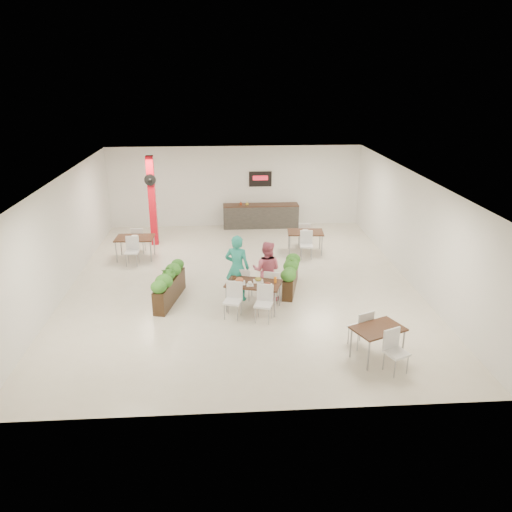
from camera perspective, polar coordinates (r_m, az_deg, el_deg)
The scene contains 12 objects.
ground at distance 14.86m, azimuth -1.63°, elevation -3.10°, with size 12.00×12.00×0.00m, color beige.
room_shell at distance 14.19m, azimuth -1.71°, elevation 4.36°, with size 10.10×12.10×3.22m.
red_column at distance 18.11m, azimuth -11.77°, elevation 6.27°, with size 0.40×0.41×3.20m.
service_counter at distance 20.09m, azimuth 0.55°, elevation 4.68°, with size 3.00×0.64×2.20m.
main_table at distance 13.02m, azimuth -0.34°, elevation -3.55°, with size 1.64×1.91×0.92m.
diner_man at distance 13.50m, azimuth -2.16°, elevation -1.36°, with size 0.67×0.44×1.85m, color teal.
diner_woman at distance 13.58m, azimuth 1.22°, elevation -1.66°, with size 0.80×0.63×1.65m, color #D05C76.
planter_left at distance 13.72m, azimuth -9.88°, elevation -3.13°, with size 0.75×1.97×1.05m.
planter_right at distance 14.28m, azimuth 3.98°, elevation -2.01°, with size 0.73×1.80×0.96m.
side_table_a at distance 17.06m, azimuth -13.67°, elevation 1.72°, with size 1.27×1.63×0.92m.
side_table_b at distance 17.25m, azimuth 5.66°, elevation 2.41°, with size 1.28×1.65×0.92m.
side_table_c at distance 11.17m, azimuth 13.76°, elevation -8.58°, with size 1.27×1.65×0.92m.
Camera 1 is at (-0.50, -13.63, 5.90)m, focal length 35.00 mm.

